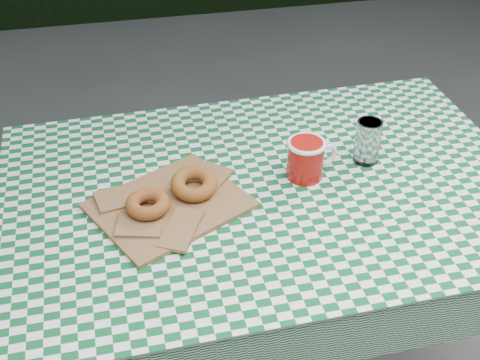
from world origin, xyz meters
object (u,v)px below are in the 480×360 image
paper_bag (169,204)px  coffee_mug (305,159)px  table (264,295)px  drinking_glass (368,142)px

paper_bag → coffee_mug: bearing=8.5°
table → drinking_glass: drinking_glass is taller
drinking_glass → table: bearing=-169.0°
table → paper_bag: paper_bag is taller
table → paper_bag: 0.46m
table → coffee_mug: coffee_mug is taller
paper_bag → drinking_glass: 0.52m
table → coffee_mug: size_ratio=7.06×
table → coffee_mug: bearing=10.0°
paper_bag → table: bearing=7.3°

